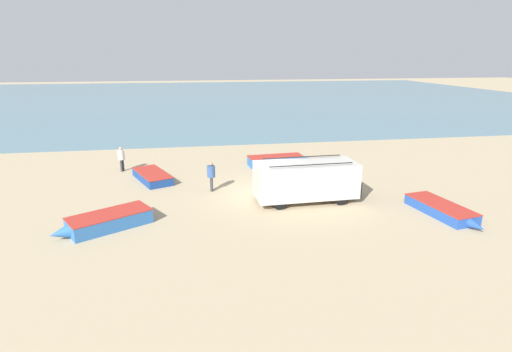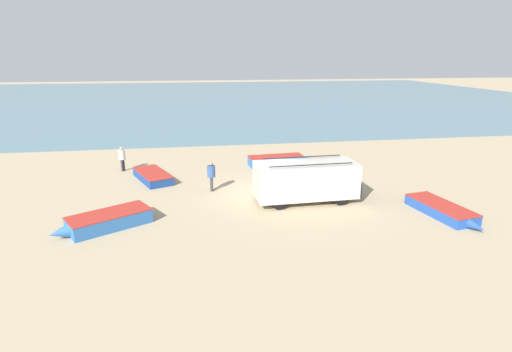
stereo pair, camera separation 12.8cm
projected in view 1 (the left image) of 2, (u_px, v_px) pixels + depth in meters
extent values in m
plane|color=tan|center=(262.00, 192.00, 21.72)|extent=(200.00, 200.00, 0.00)
cube|color=slate|center=(209.00, 97.00, 70.78)|extent=(120.00, 80.00, 0.01)
cube|color=beige|center=(306.00, 180.00, 20.13)|extent=(5.14, 2.17, 1.73)
cube|color=black|center=(353.00, 185.00, 20.76)|extent=(0.16, 1.85, 0.78)
cube|color=#1E232D|center=(353.00, 167.00, 20.46)|extent=(0.11, 1.77, 0.55)
cylinder|color=black|center=(328.00, 187.00, 21.48)|extent=(0.70, 0.24, 0.69)
cylinder|color=black|center=(341.00, 198.00, 19.84)|extent=(0.70, 0.24, 0.69)
cylinder|color=black|center=(271.00, 191.00, 20.89)|extent=(0.70, 0.24, 0.69)
cylinder|color=black|center=(280.00, 203.00, 19.25)|extent=(0.70, 0.24, 0.69)
cylinder|color=black|center=(302.00, 157.00, 20.58)|extent=(4.17, 0.18, 0.05)
cylinder|color=black|center=(312.00, 165.00, 19.11)|extent=(4.17, 0.18, 0.05)
cube|color=navy|center=(152.00, 177.00, 23.73)|extent=(2.62, 3.65, 0.46)
cone|color=navy|center=(142.00, 169.00, 25.38)|extent=(0.69, 0.85, 0.44)
cube|color=#B22D23|center=(152.00, 174.00, 23.68)|extent=(1.29, 0.69, 0.05)
cube|color=#B22D23|center=(152.00, 173.00, 23.65)|extent=(2.64, 3.68, 0.04)
cube|color=#2D66AD|center=(275.00, 161.00, 27.01)|extent=(3.73, 1.51, 0.60)
cone|color=#2D66AD|center=(306.00, 159.00, 27.51)|extent=(0.84, 0.63, 0.57)
cube|color=#B22D23|center=(275.00, 157.00, 26.94)|extent=(0.29, 1.15, 0.05)
cube|color=#B22D23|center=(275.00, 156.00, 26.91)|extent=(3.77, 1.53, 0.04)
cube|color=#2D66AD|center=(110.00, 221.00, 17.25)|extent=(3.63, 2.94, 0.60)
cone|color=#2D66AD|center=(59.00, 234.00, 16.00)|extent=(0.93, 0.87, 0.57)
cube|color=#B22D23|center=(109.00, 216.00, 17.18)|extent=(0.84, 1.25, 0.05)
cube|color=#B22D23|center=(109.00, 214.00, 17.16)|extent=(3.67, 2.97, 0.04)
cube|color=#234CA3|center=(440.00, 209.00, 18.74)|extent=(1.88, 3.60, 0.46)
cone|color=#234CA3|center=(477.00, 226.00, 16.84)|extent=(0.56, 0.82, 0.44)
cube|color=#B22D23|center=(441.00, 206.00, 18.69)|extent=(1.25, 0.40, 0.05)
cube|color=#B22D23|center=(441.00, 204.00, 18.66)|extent=(1.90, 3.64, 0.04)
cylinder|color=#38383D|center=(211.00, 183.00, 21.92)|extent=(0.15, 0.15, 0.80)
cylinder|color=#38383D|center=(212.00, 184.00, 21.76)|extent=(0.15, 0.15, 0.80)
cylinder|color=#335189|center=(211.00, 171.00, 21.63)|extent=(0.43, 0.43, 0.63)
sphere|color=tan|center=(211.00, 164.00, 21.51)|extent=(0.22, 0.22, 0.22)
cylinder|color=#38383D|center=(121.00, 166.00, 25.50)|extent=(0.14, 0.14, 0.77)
cylinder|color=#38383D|center=(123.00, 165.00, 25.64)|extent=(0.14, 0.14, 0.77)
cylinder|color=silver|center=(121.00, 155.00, 25.37)|extent=(0.42, 0.42, 0.61)
sphere|color=tan|center=(120.00, 149.00, 25.25)|extent=(0.21, 0.21, 0.21)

